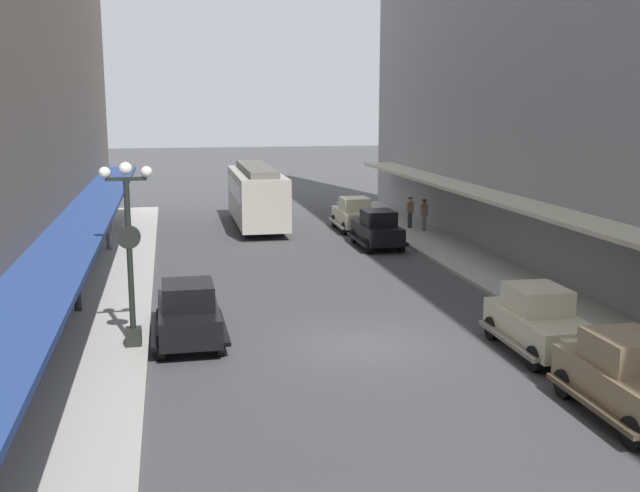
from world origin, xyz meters
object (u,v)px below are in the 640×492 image
object	(u,v)px
parked_car_2	(631,377)
pedestrian_3	(109,231)
pedestrian_0	(410,212)
parked_car_1	(354,213)
pedestrian_1	(77,286)
parked_car_0	(188,311)
parked_car_3	(377,228)
streetcar	(257,193)
pedestrian_2	(424,215)
lamp_post_with_clock	(129,246)
fire_hydrant	(564,315)
parked_car_4	(540,320)

from	to	relation	value
parked_car_2	pedestrian_3	world-z (taller)	parked_car_2
pedestrian_0	pedestrian_3	distance (m)	15.99
parked_car_1	pedestrian_3	size ratio (longest dim) A/B	2.61
parked_car_2	pedestrian_1	bearing A→B (deg)	139.62
parked_car_0	parked_car_3	distance (m)	16.02
streetcar	pedestrian_2	size ratio (longest dim) A/B	5.76
parked_car_0	lamp_post_with_clock	bearing A→B (deg)	-166.25
fire_hydrant	pedestrian_3	world-z (taller)	pedestrian_3
parked_car_0	parked_car_2	xyz separation A→B (m)	(9.39, -7.29, 0.00)
parked_car_4	streetcar	size ratio (longest dim) A/B	0.44
parked_car_1	fire_hydrant	world-z (taller)	parked_car_1
fire_hydrant	streetcar	bearing A→B (deg)	107.59
parked_car_2	pedestrian_0	size ratio (longest dim) A/B	2.56
pedestrian_2	parked_car_4	bearing A→B (deg)	-99.88
lamp_post_with_clock	pedestrian_1	bearing A→B (deg)	115.69
pedestrian_3	streetcar	bearing A→B (deg)	37.70
parked_car_0	pedestrian_1	xyz separation A→B (m)	(-3.49, 3.66, 0.05)
fire_hydrant	pedestrian_3	distance (m)	21.28
parked_car_0	parked_car_1	distance (m)	20.34
parked_car_1	pedestrian_1	bearing A→B (deg)	-132.07
pedestrian_0	lamp_post_with_clock	bearing A→B (deg)	-128.29
streetcar	pedestrian_1	size ratio (longest dim) A/B	5.87
parked_car_2	parked_car_4	bearing A→B (deg)	87.69
parked_car_1	parked_car_4	distance (m)	20.82
pedestrian_3	parked_car_3	bearing A→B (deg)	-6.03
parked_car_0	pedestrian_3	size ratio (longest dim) A/B	2.61
parked_car_2	fire_hydrant	xyz separation A→B (m)	(1.81, 6.02, -0.38)
lamp_post_with_clock	fire_hydrant	distance (m)	13.01
parked_car_2	pedestrian_2	world-z (taller)	parked_car_2
parked_car_3	pedestrian_3	world-z (taller)	parked_car_3
lamp_post_with_clock	pedestrian_1	distance (m)	4.91
fire_hydrant	pedestrian_0	world-z (taller)	pedestrian_0
parked_car_3	pedestrian_1	size ratio (longest dim) A/B	2.60
parked_car_3	pedestrian_0	size ratio (longest dim) A/B	2.56
streetcar	pedestrian_0	world-z (taller)	streetcar
parked_car_0	pedestrian_0	bearing A→B (deg)	54.33
streetcar	parked_car_4	bearing A→B (deg)	-77.32
parked_car_0	parked_car_3	bearing A→B (deg)	54.25
pedestrian_2	pedestrian_0	bearing A→B (deg)	114.23
streetcar	fire_hydrant	xyz separation A→B (m)	(6.82, -21.51, -1.34)
pedestrian_0	pedestrian_2	world-z (taller)	same
pedestrian_1	pedestrian_2	world-z (taller)	pedestrian_2
lamp_post_with_clock	parked_car_4	bearing A→B (deg)	-12.34
parked_car_1	pedestrian_1	world-z (taller)	parked_car_1
parked_car_3	fire_hydrant	xyz separation A→B (m)	(1.85, -14.28, -0.38)
parked_car_3	fire_hydrant	world-z (taller)	parked_car_3
parked_car_2	fire_hydrant	size ratio (longest dim) A/B	5.21
pedestrian_2	lamp_post_with_clock	bearing A→B (deg)	-130.84
pedestrian_3	lamp_post_with_clock	bearing A→B (deg)	-83.40
lamp_post_with_clock	pedestrian_0	world-z (taller)	lamp_post_with_clock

